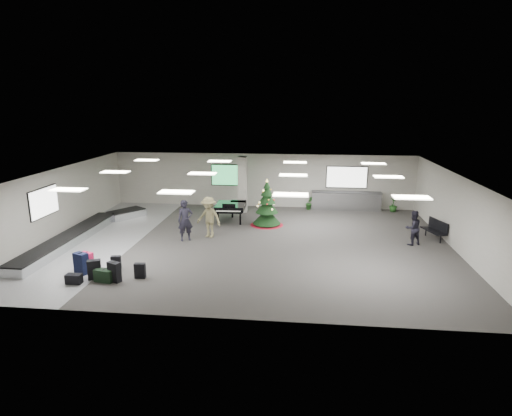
# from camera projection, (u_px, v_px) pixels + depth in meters

# --- Properties ---
(ground) EXTENTS (18.00, 18.00, 0.00)m
(ground) POSITION_uv_depth(u_px,v_px,m) (248.00, 243.00, 19.38)
(ground) COLOR #3B3835
(ground) RESTS_ON ground
(room_envelope) EXTENTS (18.02, 14.02, 3.21)m
(room_envelope) POSITION_uv_depth(u_px,v_px,m) (241.00, 189.00, 19.50)
(room_envelope) COLOR #A19F93
(room_envelope) RESTS_ON ground
(baggage_carousel) EXTENTS (2.28, 9.71, 0.43)m
(baggage_carousel) POSITION_uv_depth(u_px,v_px,m) (82.00, 233.00, 20.07)
(baggage_carousel) COLOR silver
(baggage_carousel) RESTS_ON ground
(service_counter) EXTENTS (4.05, 0.65, 1.08)m
(service_counter) POSITION_uv_depth(u_px,v_px,m) (346.00, 201.00, 25.15)
(service_counter) COLOR silver
(service_counter) RESTS_ON ground
(suitcase_0) EXTENTS (0.52, 0.42, 0.74)m
(suitcase_0) POSITION_uv_depth(u_px,v_px,m) (94.00, 270.00, 15.34)
(suitcase_0) COLOR black
(suitcase_0) RESTS_ON ground
(suitcase_1) EXTENTS (0.53, 0.41, 0.74)m
(suitcase_1) POSITION_uv_depth(u_px,v_px,m) (114.00, 272.00, 15.14)
(suitcase_1) COLOR black
(suitcase_1) RESTS_ON ground
(pink_suitcase) EXTENTS (0.54, 0.42, 0.77)m
(pink_suitcase) POSITION_uv_depth(u_px,v_px,m) (87.00, 262.00, 16.02)
(pink_suitcase) COLOR #E61E55
(pink_suitcase) RESTS_ON ground
(suitcase_3) EXTENTS (0.39, 0.26, 0.55)m
(suitcase_3) POSITION_uv_depth(u_px,v_px,m) (116.00, 263.00, 16.25)
(suitcase_3) COLOR black
(suitcase_3) RESTS_ON ground
(navy_suitcase) EXTENTS (0.60, 0.49, 0.83)m
(navy_suitcase) POSITION_uv_depth(u_px,v_px,m) (81.00, 263.00, 15.81)
(navy_suitcase) COLOR black
(navy_suitcase) RESTS_ON ground
(green_duffel) EXTENTS (0.72, 0.45, 0.47)m
(green_duffel) POSITION_uv_depth(u_px,v_px,m) (104.00, 275.00, 15.16)
(green_duffel) COLOR black
(green_duffel) RESTS_ON ground
(suitcase_7) EXTENTS (0.40, 0.23, 0.57)m
(suitcase_7) POSITION_uv_depth(u_px,v_px,m) (140.00, 271.00, 15.46)
(suitcase_7) COLOR black
(suitcase_7) RESTS_ON ground
(black_duffel) EXTENTS (0.54, 0.30, 0.37)m
(black_duffel) POSITION_uv_depth(u_px,v_px,m) (74.00, 279.00, 14.99)
(black_duffel) COLOR black
(black_duffel) RESTS_ON ground
(christmas_tree) EXTENTS (1.71, 1.71, 2.44)m
(christmas_tree) POSITION_uv_depth(u_px,v_px,m) (267.00, 209.00, 21.96)
(christmas_tree) COLOR maroon
(christmas_tree) RESTS_ON ground
(grand_piano) EXTENTS (1.57, 1.98, 1.10)m
(grand_piano) POSITION_uv_depth(u_px,v_px,m) (230.00, 207.00, 22.68)
(grand_piano) COLOR black
(grand_piano) RESTS_ON ground
(bench) EXTENTS (0.91, 1.52, 0.91)m
(bench) POSITION_uv_depth(u_px,v_px,m) (436.00, 229.00, 19.74)
(bench) COLOR black
(bench) RESTS_ON ground
(traveler_a) EXTENTS (0.82, 0.71, 1.90)m
(traveler_a) POSITION_uv_depth(u_px,v_px,m) (185.00, 220.00, 19.49)
(traveler_a) COLOR black
(traveler_a) RESTS_ON ground
(traveler_b) EXTENTS (1.42, 1.10, 1.94)m
(traveler_b) POSITION_uv_depth(u_px,v_px,m) (209.00, 217.00, 19.97)
(traveler_b) COLOR olive
(traveler_b) RESTS_ON ground
(traveler_bench) EXTENTS (0.93, 0.85, 1.56)m
(traveler_bench) POSITION_uv_depth(u_px,v_px,m) (413.00, 228.00, 18.93)
(traveler_bench) COLOR black
(traveler_bench) RESTS_ON ground
(potted_plant_left) EXTENTS (0.53, 0.48, 0.80)m
(potted_plant_left) POSITION_uv_depth(u_px,v_px,m) (309.00, 203.00, 25.26)
(potted_plant_left) COLOR #133C19
(potted_plant_left) RESTS_ON ground
(potted_plant_right) EXTENTS (0.50, 0.50, 0.80)m
(potted_plant_right) POSITION_uv_depth(u_px,v_px,m) (393.00, 205.00, 24.76)
(potted_plant_right) COLOR #133C19
(potted_plant_right) RESTS_ON ground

